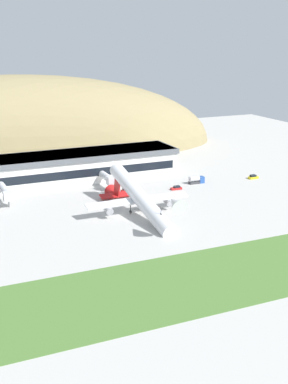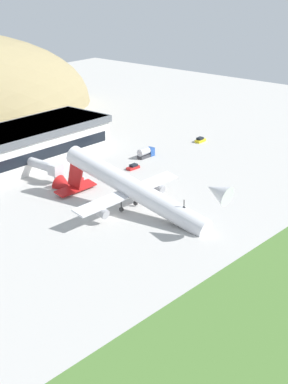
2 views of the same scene
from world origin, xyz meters
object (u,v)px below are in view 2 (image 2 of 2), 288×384
(service_car_1, at_px, (133,167))
(service_car_3, at_px, (77,180))
(jetway_1, at_px, (47,167))
(service_car_0, at_px, (200,140))
(cargo_airplane, at_px, (132,190))
(box_truck, at_px, (146,153))

(service_car_1, xyz_separation_m, service_car_3, (-17.94, 4.65, 0.05))
(service_car_1, bearing_deg, jetway_1, 152.64)
(service_car_1, height_order, service_car_3, service_car_3)
(service_car_0, bearing_deg, jetway_1, 169.72)
(service_car_1, relative_size, service_car_3, 1.03)
(cargo_airplane, xyz_separation_m, service_car_3, (5.65, 24.60, -4.65))
(service_car_0, distance_m, service_car_3, 52.76)
(service_car_3, bearing_deg, service_car_0, -3.76)
(jetway_1, relative_size, service_car_0, 2.90)
(service_car_0, distance_m, box_truck, 24.10)
(cargo_airplane, bearing_deg, box_truck, 35.22)
(service_car_0, height_order, box_truck, box_truck)
(jetway_1, relative_size, cargo_airplane, 0.22)
(service_car_0, xyz_separation_m, box_truck, (-23.88, 3.15, 0.78))
(jetway_1, relative_size, service_car_1, 2.83)
(service_car_1, bearing_deg, service_car_0, 1.96)
(jetway_1, xyz_separation_m, cargo_airplane, (-1.31, -31.48, 1.30))
(cargo_airplane, height_order, service_car_1, cargo_airplane)
(service_car_0, height_order, service_car_3, service_car_0)
(cargo_airplane, relative_size, service_car_3, 13.33)
(service_car_0, relative_size, service_car_1, 0.97)
(box_truck, bearing_deg, jetway_1, 167.75)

